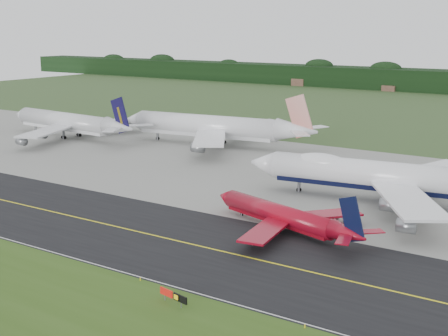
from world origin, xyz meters
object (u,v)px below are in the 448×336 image
jet_ba_747 (392,177)px  taxiway_sign (173,296)px  jet_navy_gold (70,123)px  jet_red_737 (286,217)px  jet_star_tail (216,127)px

jet_ba_747 → taxiway_sign: size_ratio=12.54×
jet_ba_747 → jet_navy_gold: (-113.77, 18.18, -0.54)m
jet_red_737 → jet_star_tail: bearing=132.7°
jet_red_737 → taxiway_sign: bearing=-86.8°
jet_red_737 → jet_navy_gold: size_ratio=0.60×
jet_ba_747 → jet_star_tail: jet_star_tail is taller
jet_red_737 → taxiway_sign: 35.05m
jet_star_tail → taxiway_sign: size_ratio=12.64×
jet_navy_gold → taxiway_sign: size_ratio=11.41×
jet_star_tail → jet_navy_gold: bearing=-162.8°
jet_star_tail → taxiway_sign: bearing=-58.7°
taxiway_sign → jet_ba_747: bearing=83.1°
jet_navy_gold → jet_ba_747: bearing=-9.1°
jet_ba_747 → jet_star_tail: size_ratio=0.99×
jet_star_tail → jet_ba_747: bearing=-26.6°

